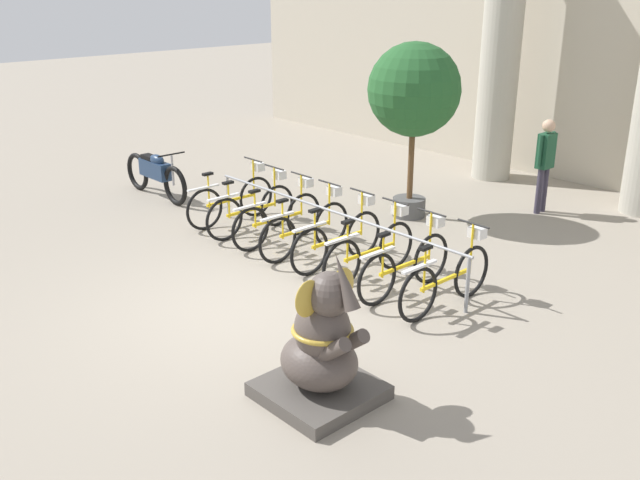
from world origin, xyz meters
name	(u,v)px	position (x,y,z in m)	size (l,w,h in m)	color
ground_plane	(248,308)	(0.00, 0.00, 0.00)	(60.00, 60.00, 0.00)	gray
building_facade	(606,31)	(0.00, 8.60, 3.00)	(20.00, 0.20, 6.00)	#BCB29E
column_left	(501,49)	(-1.62, 7.60, 2.62)	(0.98, 0.98, 5.16)	#ADA899
bike_rack	(328,217)	(-0.59, 1.95, 0.63)	(5.18, 0.05, 0.77)	gray
bicycle_0	(233,199)	(-2.88, 1.87, 0.42)	(0.48, 1.78, 1.04)	black
bicycle_1	(253,208)	(-2.22, 1.80, 0.42)	(0.48, 1.78, 1.04)	black
bicycle_2	(279,217)	(-1.57, 1.82, 0.42)	(0.48, 1.78, 1.04)	black
bicycle_3	(307,228)	(-0.91, 1.82, 0.42)	(0.48, 1.78, 1.04)	black
bicycle_4	(339,238)	(-0.26, 1.86, 0.42)	(0.48, 1.78, 1.04)	black
bicycle_5	(372,250)	(0.40, 1.86, 0.42)	(0.48, 1.78, 1.04)	black
bicycle_6	(407,264)	(1.05, 1.84, 0.42)	(0.48, 1.78, 1.04)	black
bicycle_7	(448,278)	(1.70, 1.87, 0.42)	(0.48, 1.78, 1.04)	black
elephant_statue	(322,349)	(2.17, -0.71, 0.56)	(1.07, 1.07, 1.65)	#4C4742
motorcycle	(156,173)	(-5.07, 1.66, 0.48)	(2.12, 0.55, 0.96)	black
person_pedestrian	(545,158)	(0.38, 6.24, 1.00)	(0.22, 0.47, 1.67)	#383342
potted_tree	(414,93)	(-1.06, 4.35, 2.15)	(1.56, 1.56, 2.99)	#4C4C4C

